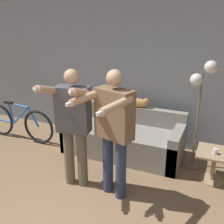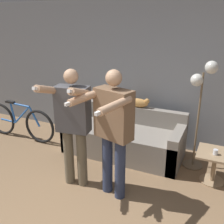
{
  "view_description": "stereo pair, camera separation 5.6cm",
  "coord_description": "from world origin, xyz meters",
  "px_view_note": "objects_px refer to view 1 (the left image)",
  "views": [
    {
      "loc": [
        1.28,
        -1.4,
        2.29
      ],
      "look_at": [
        -0.17,
        1.93,
        0.97
      ],
      "focal_mm": 42.0,
      "sensor_mm": 36.0,
      "label": 1
    },
    {
      "loc": [
        1.33,
        -1.37,
        2.29
      ],
      "look_at": [
        -0.17,
        1.93,
        0.97
      ],
      "focal_mm": 42.0,
      "sensor_mm": 36.0,
      "label": 2
    }
  ],
  "objects_px": {
    "couch": "(123,138)",
    "bicycle": "(18,122)",
    "person_left": "(73,121)",
    "side_table": "(214,160)",
    "cup": "(215,151)",
    "floor_lamp": "(201,90)",
    "person_right": "(113,127)",
    "cat": "(138,103)"
  },
  "relations": [
    {
      "from": "cup",
      "to": "person_left",
      "type": "bearing_deg",
      "value": -155.52
    },
    {
      "from": "couch",
      "to": "cat",
      "type": "distance_m",
      "value": 0.69
    },
    {
      "from": "person_right",
      "to": "side_table",
      "type": "height_order",
      "value": "person_right"
    },
    {
      "from": "couch",
      "to": "bicycle",
      "type": "relative_size",
      "value": 1.25
    },
    {
      "from": "person_right",
      "to": "cup",
      "type": "relative_size",
      "value": 21.95
    },
    {
      "from": "cat",
      "to": "side_table",
      "type": "height_order",
      "value": "cat"
    },
    {
      "from": "person_right",
      "to": "cat",
      "type": "relative_size",
      "value": 3.57
    },
    {
      "from": "person_left",
      "to": "person_right",
      "type": "xyz_separation_m",
      "value": [
        0.59,
        0.0,
        0.03
      ]
    },
    {
      "from": "cat",
      "to": "bicycle",
      "type": "xyz_separation_m",
      "value": [
        -2.24,
        -0.62,
        -0.51
      ]
    },
    {
      "from": "bicycle",
      "to": "floor_lamp",
      "type": "bearing_deg",
      "value": 6.18
    },
    {
      "from": "person_right",
      "to": "side_table",
      "type": "distance_m",
      "value": 1.64
    },
    {
      "from": "cat",
      "to": "side_table",
      "type": "distance_m",
      "value": 1.58
    },
    {
      "from": "person_right",
      "to": "cup",
      "type": "height_order",
      "value": "person_right"
    },
    {
      "from": "floor_lamp",
      "to": "bicycle",
      "type": "relative_size",
      "value": 1.05
    },
    {
      "from": "side_table",
      "to": "cup",
      "type": "distance_m",
      "value": 0.18
    },
    {
      "from": "couch",
      "to": "cup",
      "type": "bearing_deg",
      "value": -12.14
    },
    {
      "from": "cat",
      "to": "side_table",
      "type": "xyz_separation_m",
      "value": [
        1.37,
        -0.59,
        -0.52
      ]
    },
    {
      "from": "couch",
      "to": "floor_lamp",
      "type": "height_order",
      "value": "floor_lamp"
    },
    {
      "from": "couch",
      "to": "cup",
      "type": "relative_size",
      "value": 26.09
    },
    {
      "from": "cat",
      "to": "bicycle",
      "type": "bearing_deg",
      "value": -164.48
    },
    {
      "from": "person_left",
      "to": "side_table",
      "type": "relative_size",
      "value": 3.33
    },
    {
      "from": "cat",
      "to": "cup",
      "type": "height_order",
      "value": "cat"
    },
    {
      "from": "cup",
      "to": "bicycle",
      "type": "bearing_deg",
      "value": 179.44
    },
    {
      "from": "person_right",
      "to": "cup",
      "type": "xyz_separation_m",
      "value": [
        1.21,
        0.82,
        -0.49
      ]
    },
    {
      "from": "side_table",
      "to": "cup",
      "type": "relative_size",
      "value": 6.45
    },
    {
      "from": "couch",
      "to": "bicycle",
      "type": "height_order",
      "value": "couch"
    },
    {
      "from": "person_left",
      "to": "floor_lamp",
      "type": "distance_m",
      "value": 1.94
    },
    {
      "from": "person_left",
      "to": "side_table",
      "type": "xyz_separation_m",
      "value": [
        1.8,
        0.88,
        -0.63
      ]
    },
    {
      "from": "person_left",
      "to": "person_right",
      "type": "relative_size",
      "value": 0.98
    },
    {
      "from": "floor_lamp",
      "to": "side_table",
      "type": "relative_size",
      "value": 3.39
    },
    {
      "from": "person_right",
      "to": "side_table",
      "type": "bearing_deg",
      "value": 52.07
    },
    {
      "from": "floor_lamp",
      "to": "cup",
      "type": "height_order",
      "value": "floor_lamp"
    },
    {
      "from": "person_right",
      "to": "cat",
      "type": "distance_m",
      "value": 1.49
    },
    {
      "from": "cup",
      "to": "couch",
      "type": "bearing_deg",
      "value": 167.86
    },
    {
      "from": "cat",
      "to": "floor_lamp",
      "type": "distance_m",
      "value": 1.16
    },
    {
      "from": "cat",
      "to": "person_left",
      "type": "bearing_deg",
      "value": -106.24
    },
    {
      "from": "floor_lamp",
      "to": "person_left",
      "type": "bearing_deg",
      "value": -140.83
    },
    {
      "from": "person_right",
      "to": "couch",
      "type": "bearing_deg",
      "value": 121.11
    },
    {
      "from": "person_left",
      "to": "bicycle",
      "type": "bearing_deg",
      "value": 146.52
    },
    {
      "from": "side_table",
      "to": "bicycle",
      "type": "distance_m",
      "value": 3.61
    },
    {
      "from": "cup",
      "to": "floor_lamp",
      "type": "bearing_deg",
      "value": 128.44
    },
    {
      "from": "person_left",
      "to": "floor_lamp",
      "type": "xyz_separation_m",
      "value": [
        1.49,
        1.21,
        0.29
      ]
    }
  ]
}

